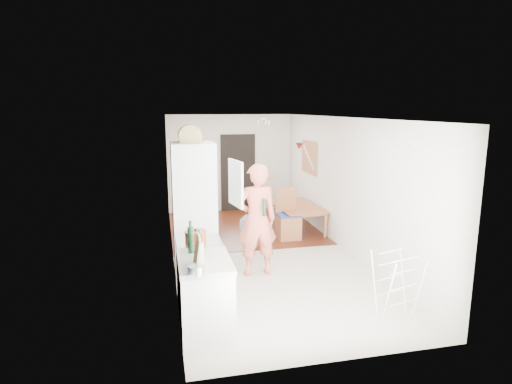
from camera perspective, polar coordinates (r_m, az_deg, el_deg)
name	(u,v)px	position (r m, az deg, el deg)	size (l,w,h in m)	color
room_shell	(262,188)	(7.69, 0.75, 0.54)	(3.20, 7.00, 2.50)	beige
floor	(261,254)	(8.02, 0.73, -8.28)	(3.20, 7.00, 0.01)	#BCB6A3
wood_floor_overlay	(243,227)	(9.74, -1.80, -4.69)	(3.20, 3.30, 0.01)	#5E2011
sage_wall_panel	(175,175)	(5.41, -10.79, 2.25)	(0.02, 3.00, 1.30)	#557560
tile_splashback	(179,242)	(5.04, -10.22, -6.60)	(0.02, 1.90, 0.50)	black
doorway_recess	(238,173)	(11.13, -2.40, 2.56)	(0.90, 0.04, 2.00)	black
base_cabinet	(205,298)	(5.32, -6.78, -13.85)	(0.60, 0.90, 0.86)	white
worktop	(204,262)	(5.14, -6.90, -9.20)	(0.62, 0.92, 0.06)	silver
range_cooker	(199,274)	(6.00, -7.54, -10.76)	(0.60, 0.60, 0.88)	white
cooker_top	(199,242)	(5.84, -7.66, -6.57)	(0.60, 0.60, 0.04)	#B1B1B4
fridge_housing	(194,211)	(6.78, -8.22, -2.55)	(0.66, 0.66, 2.15)	white
fridge_door	(236,183)	(6.46, -2.72, 1.18)	(0.56, 0.04, 0.70)	white
fridge_interior	(213,181)	(6.71, -5.69, 1.51)	(0.02, 0.52, 0.66)	white
pinboard	(309,157)	(9.90, 7.14, 4.61)	(0.03, 0.90, 0.70)	tan
pinboard_frame	(309,157)	(9.89, 7.06, 4.61)	(0.01, 0.94, 0.74)	#AB6C3C
wall_sconce	(299,146)	(10.47, 5.76, 6.10)	(0.18, 0.18, 0.16)	maroon
person	(257,210)	(6.79, 0.08, -2.41)	(0.78, 0.52, 2.15)	#EF705C
dining_table	(297,220)	(9.50, 5.53, -3.68)	(1.37, 0.76, 0.48)	#AB6C3C
dining_chair	(289,214)	(8.79, 4.37, -2.97)	(0.44, 0.44, 1.05)	#AB6C3C
stool	(252,236)	(8.43, -0.57, -5.92)	(0.29, 0.29, 0.38)	#AB6C3C
grey_drape	(254,223)	(8.32, -0.33, -4.10)	(0.43, 0.43, 0.19)	slate
drying_rack	(396,286)	(5.90, 18.20, -11.76)	(0.44, 0.40, 0.86)	white
bread_bin	(190,136)	(6.63, -8.84, 7.38)	(0.37, 0.35, 0.19)	tan
red_casserole	(196,237)	(5.69, -8.06, -5.98)	(0.29, 0.29, 0.17)	#C74216
steel_pan	(196,270)	(4.71, -7.99, -10.22)	(0.18, 0.18, 0.09)	#B1B1B4
held_bottle	(264,207)	(6.63, 1.12, -2.07)	(0.06, 0.06, 0.28)	#193E20
bottle_a	(191,240)	(5.32, -8.69, -6.33)	(0.08, 0.08, 0.33)	#193E20
bottle_b	(200,246)	(5.16, -7.53, -7.17)	(0.06, 0.06, 0.28)	#193E20
bottle_c	(200,253)	(4.99, -7.52, -8.05)	(0.10, 0.10, 0.23)	beige
pepper_mill_front	(199,241)	(5.44, -7.63, -6.54)	(0.06, 0.06, 0.21)	tan
pepper_mill_back	(192,238)	(5.59, -8.48, -6.14)	(0.05, 0.05, 0.20)	tan
chopping_boards	(197,252)	(4.82, -7.87, -7.90)	(0.04, 0.28, 0.38)	tan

